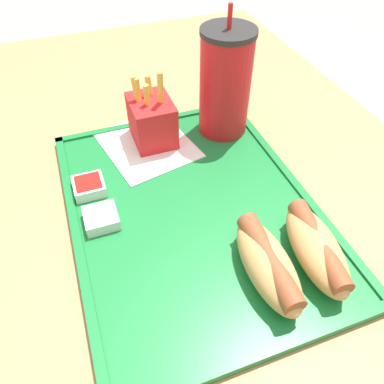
% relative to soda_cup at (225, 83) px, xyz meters
% --- Properties ---
extents(ground_plane, '(8.00, 8.00, 0.00)m').
position_rel_soda_cup_xyz_m(ground_plane, '(0.14, -0.13, -0.84)').
color(ground_plane, '#ADA393').
extents(dining_table, '(1.34, 0.85, 0.74)m').
position_rel_soda_cup_xyz_m(dining_table, '(0.14, -0.13, -0.47)').
color(dining_table, '#B27F51').
rests_on(dining_table, ground_plane).
extents(food_tray, '(0.45, 0.34, 0.01)m').
position_rel_soda_cup_xyz_m(food_tray, '(0.16, -0.11, -0.09)').
color(food_tray, '#197233').
rests_on(food_tray, dining_table).
extents(paper_napkin, '(0.18, 0.17, 0.00)m').
position_rel_soda_cup_xyz_m(paper_napkin, '(0.00, -0.14, -0.09)').
color(paper_napkin, white).
rests_on(paper_napkin, food_tray).
extents(soda_cup, '(0.09, 0.09, 0.21)m').
position_rel_soda_cup_xyz_m(soda_cup, '(0.00, 0.00, 0.00)').
color(soda_cup, red).
rests_on(soda_cup, food_tray).
extents(hot_dog_far, '(0.14, 0.07, 0.05)m').
position_rel_soda_cup_xyz_m(hot_dog_far, '(0.30, -0.00, -0.06)').
color(hot_dog_far, tan).
rests_on(hot_dog_far, food_tray).
extents(hot_dog_near, '(0.14, 0.06, 0.05)m').
position_rel_soda_cup_xyz_m(hot_dog_near, '(0.30, -0.07, -0.06)').
color(hot_dog_near, tan).
rests_on(hot_dog_near, food_tray).
extents(fries_carton, '(0.08, 0.07, 0.13)m').
position_rel_soda_cup_xyz_m(fries_carton, '(-0.01, -0.12, -0.05)').
color(fries_carton, red).
rests_on(fries_carton, food_tray).
extents(sauce_cup_mayo, '(0.04, 0.04, 0.02)m').
position_rel_soda_cup_xyz_m(sauce_cup_mayo, '(0.14, -0.24, -0.08)').
color(sauce_cup_mayo, silver).
rests_on(sauce_cup_mayo, food_tray).
extents(sauce_cup_ketchup, '(0.04, 0.04, 0.02)m').
position_rel_soda_cup_xyz_m(sauce_cup_ketchup, '(0.08, -0.25, -0.08)').
color(sauce_cup_ketchup, silver).
rests_on(sauce_cup_ketchup, food_tray).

